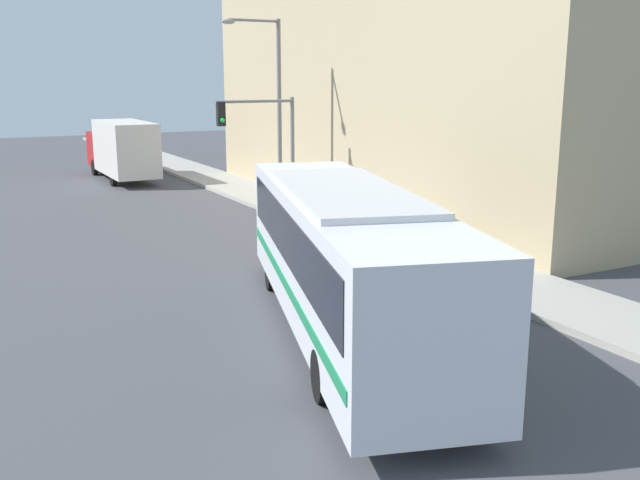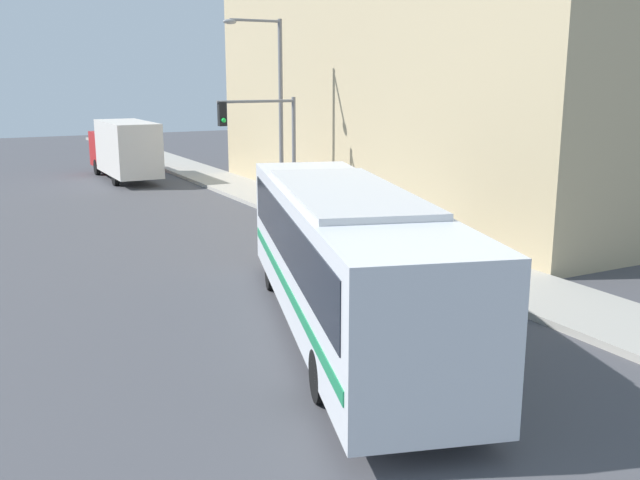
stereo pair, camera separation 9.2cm
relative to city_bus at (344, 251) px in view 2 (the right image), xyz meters
name	(u,v)px [view 2 (the right image)]	position (x,y,z in m)	size (l,w,h in m)	color
ground_plane	(338,336)	(-0.21, -0.10, -1.87)	(120.00, 120.00, 0.00)	#47474C
sidewalk	(245,189)	(5.73, 19.90, -1.78)	(2.87, 70.00, 0.17)	#A8A399
building_facade	(395,57)	(10.16, 13.40, 4.52)	(6.00, 25.02, 12.77)	tan
city_bus	(344,251)	(0.00, 0.00, 0.00)	(5.90, 12.01, 3.25)	silver
delivery_truck	(124,148)	(1.39, 26.67, -0.12)	(2.27, 8.23, 3.24)	silver
fire_hydrant	(440,256)	(4.89, 2.98, -1.34)	(0.23, 0.31, 0.71)	red
traffic_light_pole	(266,134)	(3.84, 12.85, 1.51)	(3.28, 0.35, 4.61)	slate
parking_meter	(352,212)	(4.89, 7.94, -0.87)	(0.14, 0.14, 1.21)	slate
street_lamp	(274,98)	(4.83, 14.27, 2.82)	(2.52, 0.28, 7.67)	slate
pedestrian_near_corner	(429,227)	(5.76, 4.69, -0.90)	(0.34, 0.34, 1.57)	#47382D
pedestrian_mid_block	(300,183)	(5.87, 14.05, -0.73)	(0.34, 0.34, 1.87)	#23283D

